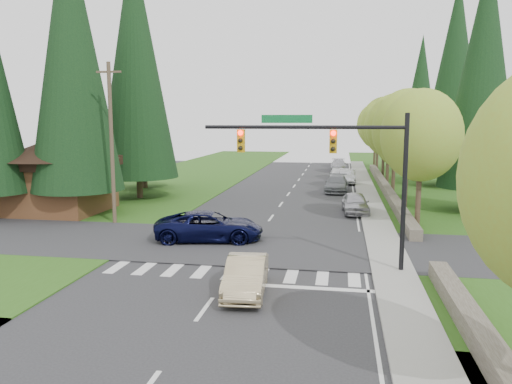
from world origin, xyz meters
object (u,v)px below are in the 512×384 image
(sedan_champagne, at_px, (246,276))
(suv_navy, at_px, (209,226))
(parked_car_d, at_px, (338,174))
(parked_car_e, at_px, (338,165))
(parked_car_b, at_px, (337,184))
(parked_car_a, at_px, (355,203))
(parked_car_c, at_px, (347,176))

(sedan_champagne, bearing_deg, suv_navy, 109.35)
(parked_car_d, relative_size, parked_car_e, 0.87)
(suv_navy, height_order, parked_car_b, suv_navy)
(parked_car_a, relative_size, parked_car_c, 0.96)
(suv_navy, height_order, parked_car_c, suv_navy)
(suv_navy, distance_m, parked_car_b, 21.08)
(parked_car_d, xyz_separation_m, parked_car_e, (0.00, 11.18, -0.02))
(sedan_champagne, xyz_separation_m, parked_car_d, (3.09, 36.41, 0.05))
(parked_car_b, bearing_deg, parked_car_a, -81.03)
(parked_car_a, height_order, parked_car_d, parked_car_d)
(parked_car_d, bearing_deg, parked_car_a, -86.54)
(parked_car_c, distance_m, parked_car_d, 2.44)
(parked_car_b, distance_m, parked_car_d, 8.61)
(parked_car_b, height_order, parked_car_c, same)
(suv_navy, bearing_deg, parked_car_c, -25.57)
(parked_car_b, relative_size, parked_car_d, 1.18)
(parked_car_d, bearing_deg, suv_navy, -103.72)
(parked_car_a, bearing_deg, sedan_champagne, -108.50)
(suv_navy, height_order, parked_car_a, suv_navy)
(parked_car_e, bearing_deg, parked_car_d, -91.07)
(parked_car_d, bearing_deg, parked_car_e, 89.26)
(parked_car_a, xyz_separation_m, parked_car_d, (-1.40, 19.08, 0.00))
(parked_car_c, bearing_deg, parked_car_a, -90.11)
(sedan_champagne, bearing_deg, parked_car_e, 81.32)
(suv_navy, bearing_deg, sedan_champagne, -165.19)
(suv_navy, xyz_separation_m, parked_car_d, (6.60, 28.63, -0.07))
(parked_car_b, bearing_deg, parked_car_e, 91.35)
(sedan_champagne, xyz_separation_m, suv_navy, (-3.51, 7.77, 0.12))
(sedan_champagne, height_order, parked_car_e, parked_car_e)
(sedan_champagne, height_order, parked_car_c, parked_car_c)
(parked_car_e, bearing_deg, sedan_champagne, -94.78)
(suv_navy, height_order, parked_car_d, suv_navy)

